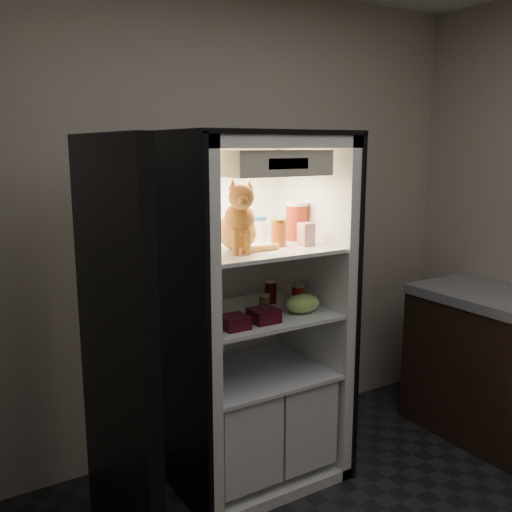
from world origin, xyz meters
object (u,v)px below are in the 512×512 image
(mayo_tub, at_px, (257,229))
(soda_can_c, at_px, (298,297))
(salsa_jar, at_px, (279,233))
(condiment_jar, at_px, (264,302))
(grape_bag, at_px, (302,303))
(soda_can_b, at_px, (300,292))
(pepper_jar, at_px, (297,221))
(soda_can_a, at_px, (271,292))
(berry_box_right, at_px, (264,315))
(cream_carton, at_px, (306,234))
(refrigerator, at_px, (248,335))
(parmesan_shaker, at_px, (244,229))
(berry_box_left, at_px, (234,322))
(tabby_cat, at_px, (239,223))

(mayo_tub, xyz_separation_m, soda_can_c, (0.14, -0.20, -0.35))
(salsa_jar, distance_m, condiment_jar, 0.39)
(grape_bag, bearing_deg, salsa_jar, 140.17)
(soda_can_b, relative_size, soda_can_c, 0.87)
(pepper_jar, xyz_separation_m, soda_can_a, (-0.14, 0.05, -0.39))
(salsa_jar, xyz_separation_m, condiment_jar, (-0.04, 0.07, -0.38))
(soda_can_b, xyz_separation_m, berry_box_right, (-0.36, -0.19, -0.02))
(pepper_jar, bearing_deg, berry_box_right, -147.70)
(salsa_jar, relative_size, cream_carton, 1.19)
(salsa_jar, bearing_deg, mayo_tub, 98.51)
(refrigerator, xyz_separation_m, soda_can_c, (0.22, -0.15, 0.22))
(pepper_jar, bearing_deg, refrigerator, 177.97)
(mayo_tub, bearing_deg, berry_box_right, -115.39)
(grape_bag, bearing_deg, parmesan_shaker, 149.69)
(condiment_jar, distance_m, grape_bag, 0.21)
(soda_can_b, xyz_separation_m, soda_can_c, (-0.09, -0.11, 0.01))
(mayo_tub, height_order, berry_box_right, mayo_tub)
(parmesan_shaker, relative_size, mayo_tub, 1.32)
(soda_can_b, distance_m, berry_box_left, 0.57)
(refrigerator, relative_size, mayo_tub, 13.39)
(grape_bag, xyz_separation_m, berry_box_left, (-0.43, -0.04, -0.02))
(refrigerator, xyz_separation_m, cream_carton, (0.24, -0.18, 0.56))
(parmesan_shaker, distance_m, berry_box_right, 0.45)
(soda_can_b, bearing_deg, tabby_cat, -168.52)
(grape_bag, distance_m, berry_box_left, 0.44)
(mayo_tub, distance_m, soda_can_b, 0.44)
(soda_can_a, distance_m, condiment_jar, 0.13)
(cream_carton, distance_m, soda_can_c, 0.34)
(berry_box_right, bearing_deg, soda_can_c, 16.85)
(salsa_jar, bearing_deg, soda_can_c, -14.10)
(condiment_jar, bearing_deg, salsa_jar, -62.30)
(mayo_tub, xyz_separation_m, pepper_jar, (0.22, -0.06, 0.03))
(parmesan_shaker, relative_size, soda_can_c, 1.39)
(tabby_cat, bearing_deg, grape_bag, 9.03)
(salsa_jar, height_order, condiment_jar, salsa_jar)
(mayo_tub, height_order, soda_can_b, mayo_tub)
(mayo_tub, distance_m, soda_can_c, 0.43)
(soda_can_a, height_order, condiment_jar, soda_can_a)
(cream_carton, relative_size, condiment_jar, 1.42)
(soda_can_b, bearing_deg, grape_bag, -121.61)
(soda_can_c, distance_m, berry_box_right, 0.29)
(berry_box_right, bearing_deg, condiment_jar, 56.57)
(pepper_jar, xyz_separation_m, grape_bag, (-0.10, -0.20, -0.41))
(mayo_tub, bearing_deg, condiment_jar, -97.36)
(tabby_cat, bearing_deg, cream_carton, 13.56)
(parmesan_shaker, height_order, berry_box_right, parmesan_shaker)
(mayo_tub, relative_size, salsa_jar, 1.00)
(soda_can_b, bearing_deg, soda_can_c, -128.59)
(mayo_tub, height_order, salsa_jar, same)
(soda_can_a, bearing_deg, soda_can_b, -29.79)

